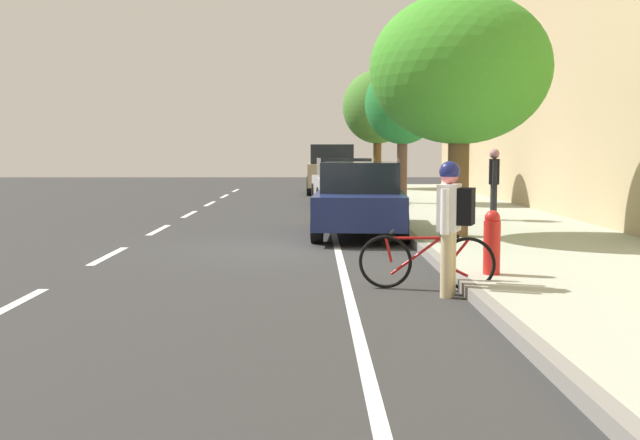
{
  "coord_description": "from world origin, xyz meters",
  "views": [
    {
      "loc": [
        0.39,
        -13.69,
        1.76
      ],
      "look_at": [
        0.46,
        -4.35,
        0.92
      ],
      "focal_mm": 43.24,
      "sensor_mm": 36.0,
      "label": 1
    }
  ],
  "objects_px": {
    "parked_sedan_silver_mid": "(343,182)",
    "street_tree_corner": "(378,107)",
    "street_tree_mid_block": "(460,70)",
    "cyclist_with_backpack": "(452,215)",
    "street_tree_far_end": "(403,105)",
    "parked_suv_tan_far": "(331,168)",
    "bicycle_at_curb": "(427,261)",
    "pedestrian_on_phone": "(494,180)",
    "parked_sedan_dark_blue_second": "(360,199)",
    "fire_hydrant": "(492,242)"
  },
  "relations": [
    {
      "from": "bicycle_at_curb",
      "to": "fire_hydrant",
      "type": "relative_size",
      "value": 2.03
    },
    {
      "from": "parked_sedan_silver_mid",
      "to": "bicycle_at_curb",
      "type": "xyz_separation_m",
      "value": [
        0.5,
        -14.73,
        -0.39
      ]
    },
    {
      "from": "street_tree_mid_block",
      "to": "street_tree_corner",
      "type": "bearing_deg",
      "value": 90.0
    },
    {
      "from": "bicycle_at_curb",
      "to": "street_tree_far_end",
      "type": "relative_size",
      "value": 0.4
    },
    {
      "from": "parked_sedan_dark_blue_second",
      "to": "parked_suv_tan_far",
      "type": "distance_m",
      "value": 15.52
    },
    {
      "from": "cyclist_with_backpack",
      "to": "fire_hydrant",
      "type": "height_order",
      "value": "cyclist_with_backpack"
    },
    {
      "from": "pedestrian_on_phone",
      "to": "fire_hydrant",
      "type": "relative_size",
      "value": 1.96
    },
    {
      "from": "parked_sedan_dark_blue_second",
      "to": "parked_suv_tan_far",
      "type": "xyz_separation_m",
      "value": [
        -0.25,
        15.51,
        0.27
      ]
    },
    {
      "from": "parked_sedan_dark_blue_second",
      "to": "street_tree_far_end",
      "type": "relative_size",
      "value": 1.06
    },
    {
      "from": "parked_suv_tan_far",
      "to": "street_tree_corner",
      "type": "xyz_separation_m",
      "value": [
        2.01,
        1.6,
        2.55
      ]
    },
    {
      "from": "bicycle_at_curb",
      "to": "street_tree_corner",
      "type": "relative_size",
      "value": 0.34
    },
    {
      "from": "parked_suv_tan_far",
      "to": "pedestrian_on_phone",
      "type": "bearing_deg",
      "value": -75.61
    },
    {
      "from": "fire_hydrant",
      "to": "street_tree_mid_block",
      "type": "bearing_deg",
      "value": 85.03
    },
    {
      "from": "bicycle_at_curb",
      "to": "street_tree_corner",
      "type": "xyz_separation_m",
      "value": [
        1.28,
        23.34,
        3.21
      ]
    },
    {
      "from": "cyclist_with_backpack",
      "to": "street_tree_far_end",
      "type": "bearing_deg",
      "value": 85.82
    },
    {
      "from": "parked_suv_tan_far",
      "to": "street_tree_far_end",
      "type": "relative_size",
      "value": 1.11
    },
    {
      "from": "parked_sedan_dark_blue_second",
      "to": "cyclist_with_backpack",
      "type": "xyz_separation_m",
      "value": [
        0.7,
        -6.69,
        0.24
      ]
    },
    {
      "from": "street_tree_corner",
      "to": "parked_suv_tan_far",
      "type": "bearing_deg",
      "value": -141.46
    },
    {
      "from": "parked_sedan_silver_mid",
      "to": "street_tree_mid_block",
      "type": "distance_m",
      "value": 10.39
    },
    {
      "from": "parked_sedan_silver_mid",
      "to": "cyclist_with_backpack",
      "type": "distance_m",
      "value": 15.21
    },
    {
      "from": "street_tree_mid_block",
      "to": "parked_sedan_silver_mid",
      "type": "bearing_deg",
      "value": 100.22
    },
    {
      "from": "bicycle_at_curb",
      "to": "pedestrian_on_phone",
      "type": "bearing_deg",
      "value": 71.42
    },
    {
      "from": "street_tree_mid_block",
      "to": "pedestrian_on_phone",
      "type": "bearing_deg",
      "value": 66.57
    },
    {
      "from": "parked_sedan_silver_mid",
      "to": "street_tree_corner",
      "type": "bearing_deg",
      "value": 78.26
    },
    {
      "from": "street_tree_far_end",
      "to": "fire_hydrant",
      "type": "bearing_deg",
      "value": -91.63
    },
    {
      "from": "parked_sedan_silver_mid",
      "to": "pedestrian_on_phone",
      "type": "bearing_deg",
      "value": -63.5
    },
    {
      "from": "cyclist_with_backpack",
      "to": "pedestrian_on_phone",
      "type": "xyz_separation_m",
      "value": [
        2.53,
        8.65,
        0.09
      ]
    },
    {
      "from": "bicycle_at_curb",
      "to": "cyclist_with_backpack",
      "type": "bearing_deg",
      "value": -64.02
    },
    {
      "from": "cyclist_with_backpack",
      "to": "street_tree_far_end",
      "type": "distance_m",
      "value": 14.7
    },
    {
      "from": "parked_sedan_silver_mid",
      "to": "street_tree_corner",
      "type": "xyz_separation_m",
      "value": [
        1.79,
        8.61,
        2.83
      ]
    },
    {
      "from": "parked_suv_tan_far",
      "to": "street_tree_far_end",
      "type": "xyz_separation_m",
      "value": [
        2.01,
        -7.7,
        2.11
      ]
    },
    {
      "from": "parked_sedan_silver_mid",
      "to": "street_tree_far_end",
      "type": "distance_m",
      "value": 3.06
    },
    {
      "from": "bicycle_at_curb",
      "to": "parked_suv_tan_far",
      "type": "bearing_deg",
      "value": 91.9
    },
    {
      "from": "bicycle_at_curb",
      "to": "fire_hydrant",
      "type": "height_order",
      "value": "fire_hydrant"
    },
    {
      "from": "street_tree_corner",
      "to": "cyclist_with_backpack",
      "type": "bearing_deg",
      "value": -92.55
    },
    {
      "from": "bicycle_at_curb",
      "to": "pedestrian_on_phone",
      "type": "xyz_separation_m",
      "value": [
        2.75,
        8.19,
        0.71
      ]
    },
    {
      "from": "pedestrian_on_phone",
      "to": "parked_sedan_silver_mid",
      "type": "bearing_deg",
      "value": 116.5
    },
    {
      "from": "pedestrian_on_phone",
      "to": "street_tree_corner",
      "type": "bearing_deg",
      "value": 95.54
    },
    {
      "from": "street_tree_mid_block",
      "to": "street_tree_corner",
      "type": "height_order",
      "value": "street_tree_corner"
    },
    {
      "from": "parked_sedan_dark_blue_second",
      "to": "bicycle_at_curb",
      "type": "height_order",
      "value": "parked_sedan_dark_blue_second"
    },
    {
      "from": "street_tree_corner",
      "to": "fire_hydrant",
      "type": "bearing_deg",
      "value": -90.97
    },
    {
      "from": "parked_sedan_dark_blue_second",
      "to": "pedestrian_on_phone",
      "type": "bearing_deg",
      "value": 31.32
    },
    {
      "from": "parked_sedan_dark_blue_second",
      "to": "street_tree_mid_block",
      "type": "bearing_deg",
      "value": -39.1
    },
    {
      "from": "pedestrian_on_phone",
      "to": "street_tree_far_end",
      "type": "bearing_deg",
      "value": 104.09
    },
    {
      "from": "parked_sedan_silver_mid",
      "to": "cyclist_with_backpack",
      "type": "bearing_deg",
      "value": -87.25
    },
    {
      "from": "parked_sedan_silver_mid",
      "to": "fire_hydrant",
      "type": "relative_size",
      "value": 5.34
    },
    {
      "from": "parked_sedan_silver_mid",
      "to": "street_tree_mid_block",
      "type": "bearing_deg",
      "value": -79.78
    },
    {
      "from": "street_tree_far_end",
      "to": "parked_sedan_dark_blue_second",
      "type": "bearing_deg",
      "value": -102.67
    },
    {
      "from": "street_tree_mid_block",
      "to": "pedestrian_on_phone",
      "type": "xyz_separation_m",
      "value": [
        1.47,
        3.39,
        -2.17
      ]
    },
    {
      "from": "bicycle_at_curb",
      "to": "cyclist_with_backpack",
      "type": "distance_m",
      "value": 0.81
    }
  ]
}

